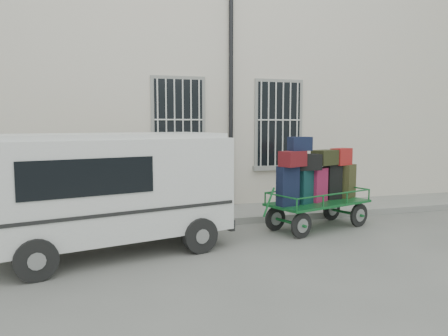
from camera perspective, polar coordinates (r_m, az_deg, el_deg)
The scene contains 5 objects.
ground at distance 8.46m, azimuth 0.75°, elevation -9.68°, with size 80.00×80.00×0.00m, color #61615C.
building at distance 13.52m, azimuth -6.33°, elevation 8.90°, with size 24.00×5.15×6.00m.
sidewalk at distance 10.50m, azimuth -2.88°, elevation -6.21°, with size 24.00×1.70×0.15m, color gray.
luggage_cart at distance 9.57m, azimuth 12.15°, elevation -1.92°, with size 2.70×1.67×1.99m.
van at distance 7.84m, azimuth -14.84°, elevation -2.16°, with size 4.43×2.71×2.09m.
Camera 1 is at (-2.45, -7.78, 2.25)m, focal length 35.00 mm.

